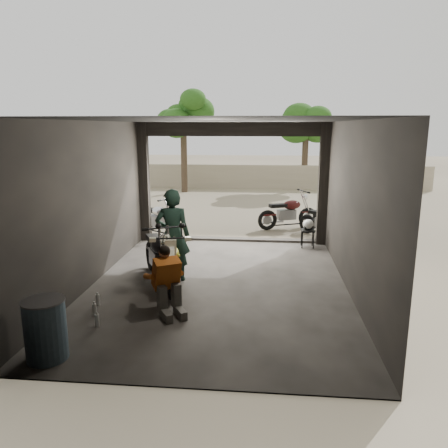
% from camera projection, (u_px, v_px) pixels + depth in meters
% --- Properties ---
extents(ground, '(80.00, 80.00, 0.00)m').
position_uv_depth(ground, '(218.00, 286.00, 8.65)').
color(ground, '#7A6D56').
rests_on(ground, ground).
extents(garage, '(7.00, 7.13, 3.20)m').
position_uv_depth(garage, '(221.00, 217.00, 8.90)').
color(garage, '#2D2B28').
rests_on(garage, ground).
extents(boundary_wall, '(18.00, 0.30, 1.20)m').
position_uv_depth(boundary_wall, '(248.00, 177.00, 22.11)').
color(boundary_wall, gray).
rests_on(boundary_wall, ground).
extents(tree_left, '(2.20, 2.20, 5.60)m').
position_uv_depth(tree_left, '(183.00, 107.00, 20.20)').
color(tree_left, '#382B1E').
rests_on(tree_left, ground).
extents(tree_right, '(2.20, 2.20, 5.00)m').
position_uv_depth(tree_right, '(307.00, 116.00, 21.21)').
color(tree_right, '#382B1E').
rests_on(tree_right, ground).
extents(main_bike, '(1.06, 1.84, 1.15)m').
position_uv_depth(main_bike, '(171.00, 259.00, 8.48)').
color(main_bike, beige).
rests_on(main_bike, ground).
extents(left_bike, '(1.54, 2.03, 1.27)m').
position_uv_depth(left_bike, '(159.00, 252.00, 8.76)').
color(left_bike, black).
rests_on(left_bike, ground).
extents(outside_bike_a, '(1.80, 1.53, 1.15)m').
position_uv_depth(outside_bike_a, '(157.00, 216.00, 12.50)').
color(outside_bike_a, black).
rests_on(outside_bike_a, ground).
extents(outside_bike_b, '(1.87, 1.34, 1.17)m').
position_uv_depth(outside_bike_b, '(288.00, 210.00, 13.38)').
color(outside_bike_b, '#3C0E0E').
rests_on(outside_bike_b, ground).
extents(outside_bike_c, '(1.59, 1.50, 1.05)m').
position_uv_depth(outside_bike_c, '(326.00, 219.00, 12.39)').
color(outside_bike_c, black).
rests_on(outside_bike_c, ground).
extents(rider, '(0.74, 0.54, 1.90)m').
position_uv_depth(rider, '(173.00, 235.00, 8.76)').
color(rider, black).
rests_on(rider, ground).
extents(mechanic, '(0.89, 0.96, 1.12)m').
position_uv_depth(mechanic, '(169.00, 283.00, 7.21)').
color(mechanic, '#B65918').
rests_on(mechanic, ground).
extents(stool, '(0.34, 0.34, 0.48)m').
position_uv_depth(stool, '(308.00, 233.00, 11.29)').
color(stool, black).
rests_on(stool, ground).
extents(helmet, '(0.35, 0.36, 0.27)m').
position_uv_depth(helmet, '(308.00, 224.00, 11.27)').
color(helmet, silver).
rests_on(helmet, stool).
extents(oil_drum, '(0.69, 0.69, 0.85)m').
position_uv_depth(oil_drum, '(46.00, 331.00, 5.83)').
color(oil_drum, '#384E5E').
rests_on(oil_drum, ground).
extents(sign_post, '(0.79, 0.08, 2.36)m').
position_uv_depth(sign_post, '(380.00, 190.00, 10.60)').
color(sign_post, black).
rests_on(sign_post, ground).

